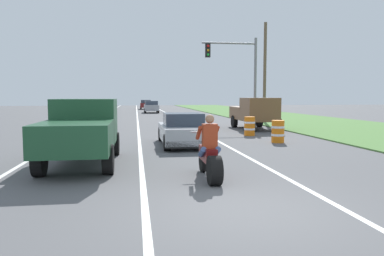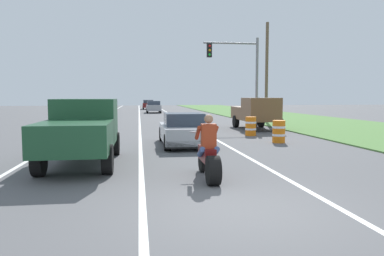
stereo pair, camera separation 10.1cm
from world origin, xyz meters
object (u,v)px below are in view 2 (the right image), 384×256
at_px(traffic_light_mast_near, 241,68).
at_px(construction_barrel_nearest, 279,131).
at_px(motorcycle_with_rider, 209,156).
at_px(sports_car_silver, 183,130).
at_px(pickup_truck_left_lane_dark_green, 82,128).
at_px(construction_barrel_mid, 251,126).
at_px(pickup_truck_right_shoulder_brown, 256,112).
at_px(distant_car_far_ahead, 154,107).
at_px(distant_car_further_ahead, 148,104).

xyz_separation_m(traffic_light_mast_near, construction_barrel_nearest, (-0.68, -8.77, -3.44)).
height_order(motorcycle_with_rider, sports_car_silver, motorcycle_with_rider).
height_order(traffic_light_mast_near, construction_barrel_nearest, traffic_light_mast_near).
relative_size(pickup_truck_left_lane_dark_green, construction_barrel_mid, 4.80).
xyz_separation_m(pickup_truck_right_shoulder_brown, distant_car_far_ahead, (-5.42, 24.76, -0.33)).
relative_size(sports_car_silver, distant_car_far_ahead, 1.08).
relative_size(sports_car_silver, distant_car_further_ahead, 1.08).
height_order(pickup_truck_left_lane_dark_green, pickup_truck_right_shoulder_brown, same).
bearing_deg(pickup_truck_left_lane_dark_green, construction_barrel_mid, 44.11).
bearing_deg(distant_car_further_ahead, pickup_truck_left_lane_dark_green, -93.75).
height_order(sports_car_silver, construction_barrel_mid, sports_car_silver).
relative_size(traffic_light_mast_near, distant_car_further_ahead, 1.50).
relative_size(motorcycle_with_rider, pickup_truck_left_lane_dark_green, 0.46).
relative_size(sports_car_silver, pickup_truck_right_shoulder_brown, 0.90).
relative_size(pickup_truck_right_shoulder_brown, traffic_light_mast_near, 0.80).
bearing_deg(pickup_truck_right_shoulder_brown, motorcycle_with_rider, -112.39).
distance_m(motorcycle_with_rider, distant_car_further_ahead, 51.72).
height_order(construction_barrel_mid, distant_car_far_ahead, distant_car_far_ahead).
relative_size(motorcycle_with_rider, sports_car_silver, 0.51).
xyz_separation_m(motorcycle_with_rider, sports_car_silver, (0.16, 6.59, 0.04)).
bearing_deg(pickup_truck_left_lane_dark_green, distant_car_further_ahead, 86.25).
bearing_deg(pickup_truck_right_shoulder_brown, pickup_truck_left_lane_dark_green, -129.45).
distance_m(distant_car_far_ahead, distant_car_further_ahead, 13.44).
xyz_separation_m(construction_barrel_nearest, distant_car_far_ahead, (-4.33, 31.43, 0.27)).
height_order(motorcycle_with_rider, construction_barrel_mid, motorcycle_with_rider).
height_order(pickup_truck_right_shoulder_brown, traffic_light_mast_near, traffic_light_mast_near).
relative_size(sports_car_silver, construction_barrel_nearest, 4.30).
bearing_deg(motorcycle_with_rider, pickup_truck_right_shoulder_brown, 67.61).
bearing_deg(distant_car_far_ahead, construction_barrel_nearest, -82.16).
distance_m(pickup_truck_right_shoulder_brown, traffic_light_mast_near, 3.55).
height_order(motorcycle_with_rider, distant_car_further_ahead, motorcycle_with_rider).
xyz_separation_m(pickup_truck_right_shoulder_brown, traffic_light_mast_near, (-0.41, 2.10, 2.83)).
height_order(construction_barrel_nearest, distant_car_far_ahead, distant_car_far_ahead).
bearing_deg(traffic_light_mast_near, construction_barrel_mid, -100.26).
bearing_deg(distant_car_far_ahead, construction_barrel_mid, -82.03).
distance_m(pickup_truck_left_lane_dark_green, traffic_light_mast_near, 15.82).
xyz_separation_m(motorcycle_with_rider, distant_car_far_ahead, (0.15, 38.28, 0.18)).
distance_m(traffic_light_mast_near, construction_barrel_mid, 6.74).
distance_m(sports_car_silver, construction_barrel_nearest, 4.33).
distance_m(pickup_truck_right_shoulder_brown, construction_barrel_nearest, 6.78).
bearing_deg(construction_barrel_nearest, traffic_light_mast_near, 85.57).
bearing_deg(construction_barrel_mid, sports_car_silver, -140.02).
relative_size(traffic_light_mast_near, construction_barrel_nearest, 6.00).
bearing_deg(distant_car_far_ahead, pickup_truck_left_lane_dark_green, -95.69).
bearing_deg(construction_barrel_mid, pickup_truck_left_lane_dark_green, -135.89).
bearing_deg(distant_car_further_ahead, pickup_truck_right_shoulder_brown, -81.44).
bearing_deg(traffic_light_mast_near, distant_car_further_ahead, 98.42).
distance_m(pickup_truck_left_lane_dark_green, distant_car_far_ahead, 35.84).
relative_size(sports_car_silver, construction_barrel_mid, 4.30).
distance_m(motorcycle_with_rider, construction_barrel_nearest, 8.18).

